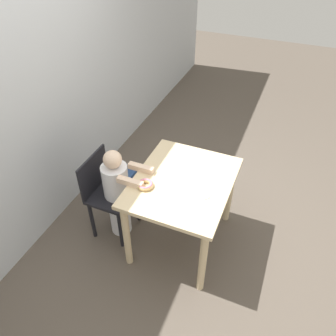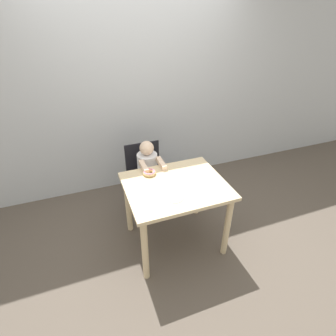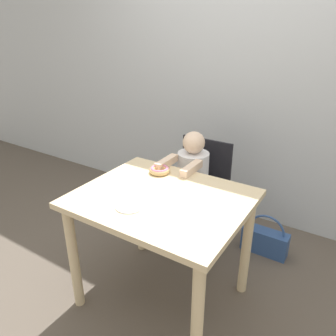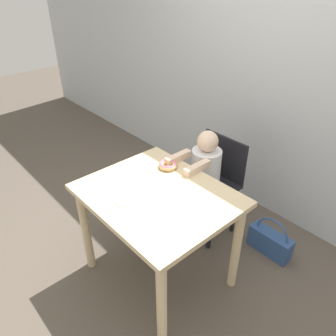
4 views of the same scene
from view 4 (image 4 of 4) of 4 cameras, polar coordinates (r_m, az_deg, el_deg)
ground_plane at (r=2.56m, az=-1.52°, el=-17.87°), size 12.00×12.00×0.00m
wall_back at (r=2.74m, az=19.51°, el=15.37°), size 8.00×0.05×2.50m
dining_table at (r=2.12m, az=-1.76°, el=-7.04°), size 0.94×0.78×0.74m
chair at (r=2.67m, az=7.78°, el=-2.58°), size 0.41×0.36×0.82m
child_figure at (r=2.59m, az=6.31°, el=-2.99°), size 0.24×0.43×0.94m
donut at (r=2.28m, az=-0.00°, el=0.54°), size 0.13×0.13×0.04m
napkin at (r=2.11m, az=-3.38°, el=-3.05°), size 0.28×0.28×0.00m
handbag at (r=2.74m, az=17.35°, el=-12.10°), size 0.34×0.11×0.33m
plate at (r=2.01m, az=-7.41°, el=-5.39°), size 0.15×0.15×0.01m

